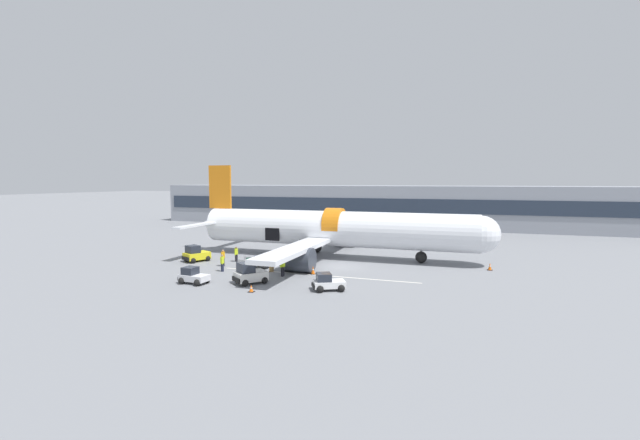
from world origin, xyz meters
name	(u,v)px	position (x,y,z in m)	size (l,w,h in m)	color
ground_plane	(339,267)	(0.00, 0.00, 0.00)	(500.00, 500.00, 0.00)	slate
apron_marking_line	(317,275)	(-0.82, -4.27, 0.00)	(18.57, 0.36, 0.01)	silver
terminal_strip	(400,206)	(0.00, 40.10, 3.75)	(94.31, 10.74, 7.50)	gray
airplane	(331,230)	(-2.26, 4.59, 3.10)	(34.14, 31.09, 10.27)	white
baggage_tug_lead	(249,274)	(-5.02, -9.02, 0.75)	(2.83, 3.02, 1.77)	silver
baggage_tug_mid	(196,255)	(-14.97, -2.26, 0.73)	(2.62, 2.99, 1.73)	yellow
baggage_tug_rear	(193,276)	(-9.44, -10.50, 0.57)	(2.57, 1.91, 1.35)	silver
baggage_tug_spare	(328,283)	(1.76, -9.00, 0.58)	(2.85, 2.51, 1.34)	white
baggage_cart_loading	(256,262)	(-7.53, -2.94, 0.48)	(4.13, 2.25, 1.11)	#999BA0
ground_crew_loader_a	(223,257)	(-10.91, -3.52, 0.87)	(0.42, 0.58, 1.66)	#2D2D33
ground_crew_loader_b	(236,254)	(-10.89, -0.98, 0.84)	(0.37, 0.55, 1.59)	black
ground_crew_driver	(222,263)	(-9.66, -5.69, 0.84)	(0.48, 0.54, 1.60)	#1E2338
ground_crew_supervisor	(283,266)	(-3.49, -5.73, 0.95)	(0.52, 0.63, 1.81)	black
suitcase_on_tarmac_upright	(271,268)	(-5.26, -4.31, 0.32)	(0.44, 0.25, 0.74)	olive
safety_cone_nose	(490,267)	(14.03, 3.01, 0.34)	(0.47, 0.47, 0.73)	black
safety_cone_engine_left	(251,289)	(-3.59, -11.42, 0.26)	(0.46, 0.46, 0.56)	black
safety_cone_wingtip	(313,270)	(-1.23, -4.06, 0.38)	(0.46, 0.46, 0.80)	black
safety_cone_tail	(198,249)	(-18.35, 3.05, 0.35)	(0.48, 0.48, 0.75)	black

